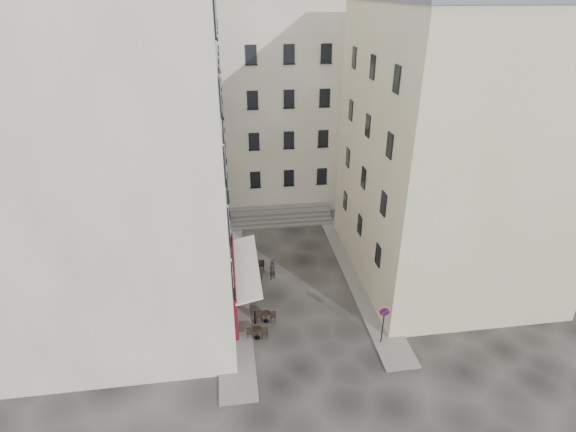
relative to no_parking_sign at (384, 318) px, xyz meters
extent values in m
plane|color=black|center=(-3.93, 3.78, -1.86)|extent=(90.00, 90.00, 0.00)
cube|color=slate|center=(-8.43, 7.78, -1.80)|extent=(2.00, 22.00, 0.12)
cube|color=slate|center=(0.57, 6.78, -1.80)|extent=(2.00, 18.00, 0.12)
cube|color=#BFB5A3|center=(-14.43, 6.78, 8.14)|extent=(12.00, 16.00, 20.00)
cube|color=beige|center=(6.57, 7.28, 7.14)|extent=(12.00, 14.00, 18.00)
cube|color=#BFB5A3|center=(-4.93, 22.78, 7.14)|extent=(18.00, 10.00, 18.00)
cube|color=#44090F|center=(-8.35, 4.78, -0.11)|extent=(0.25, 7.00, 3.50)
cube|color=black|center=(-8.31, 4.78, -0.46)|extent=(0.06, 3.85, 2.00)
cube|color=white|center=(-7.53, 4.78, 1.09)|extent=(1.58, 7.30, 0.41)
cube|color=#5E5B59|center=(-3.93, 15.68, -1.76)|extent=(9.00, 1.80, 0.20)
cube|color=#5E5B59|center=(-3.93, 16.13, -1.56)|extent=(9.00, 1.80, 0.20)
cube|color=#5E5B59|center=(-3.93, 16.58, -1.36)|extent=(9.00, 1.80, 0.20)
cube|color=#5E5B59|center=(-3.93, 17.03, -1.16)|extent=(9.00, 1.80, 0.20)
cylinder|color=black|center=(-7.18, 2.78, -1.41)|extent=(0.10, 0.10, 0.90)
sphere|color=black|center=(-7.18, 2.78, -0.94)|extent=(0.12, 0.12, 0.12)
cylinder|color=black|center=(-7.18, 6.28, -1.41)|extent=(0.10, 0.10, 0.90)
sphere|color=black|center=(-7.18, 6.28, -0.94)|extent=(0.12, 0.12, 0.12)
cylinder|color=black|center=(-7.18, 9.78, -1.41)|extent=(0.10, 0.10, 0.90)
sphere|color=black|center=(-7.18, 9.78, -0.94)|extent=(0.12, 0.12, 0.12)
cylinder|color=black|center=(0.00, 0.01, -0.57)|extent=(0.07, 0.07, 2.59)
cylinder|color=#B70C10|center=(0.00, 0.00, 0.47)|extent=(0.59, 0.13, 0.60)
cylinder|color=navy|center=(0.00, -0.02, 0.47)|extent=(0.43, 0.11, 0.43)
cube|color=#B70C10|center=(0.00, -0.05, 0.47)|extent=(0.35, 0.09, 0.35)
cylinder|color=black|center=(-7.16, 1.41, -1.79)|extent=(0.35, 0.35, 0.02)
cylinder|color=black|center=(-7.16, 1.41, -1.47)|extent=(0.05, 0.05, 0.69)
cylinder|color=black|center=(-7.16, 1.41, -1.15)|extent=(0.59, 0.59, 0.04)
cube|color=black|center=(-6.72, 1.41, -1.42)|extent=(0.37, 0.37, 0.88)
cube|color=black|center=(-7.60, 1.51, -1.42)|extent=(0.37, 0.37, 0.88)
cylinder|color=black|center=(-6.49, 2.83, -1.80)|extent=(0.34, 0.34, 0.02)
cylinder|color=black|center=(-6.49, 2.83, -1.48)|extent=(0.05, 0.05, 0.66)
cylinder|color=black|center=(-6.49, 2.83, -1.18)|extent=(0.57, 0.57, 0.04)
cube|color=black|center=(-6.07, 2.83, -1.44)|extent=(0.36, 0.36, 0.85)
cube|color=black|center=(-6.92, 2.93, -1.44)|extent=(0.36, 0.36, 0.85)
cylinder|color=black|center=(-7.45, 5.41, -1.79)|extent=(0.37, 0.37, 0.02)
cylinder|color=black|center=(-7.45, 5.41, -1.45)|extent=(0.05, 0.05, 0.71)
cylinder|color=black|center=(-7.45, 5.41, -1.13)|extent=(0.61, 0.61, 0.04)
cube|color=black|center=(-6.99, 5.41, -1.40)|extent=(0.39, 0.39, 0.92)
cube|color=black|center=(-7.91, 5.51, -1.40)|extent=(0.39, 0.39, 0.92)
cylinder|color=black|center=(-7.01, 7.12, -1.79)|extent=(0.37, 0.37, 0.02)
cylinder|color=black|center=(-7.01, 7.12, -1.45)|extent=(0.05, 0.05, 0.72)
cylinder|color=black|center=(-7.01, 7.12, -1.12)|extent=(0.62, 0.62, 0.04)
cube|color=black|center=(-6.54, 7.12, -1.40)|extent=(0.39, 0.39, 0.93)
cube|color=black|center=(-7.47, 7.22, -1.40)|extent=(0.39, 0.39, 0.93)
cylinder|color=black|center=(-6.77, 8.58, -1.79)|extent=(0.39, 0.39, 0.02)
cylinder|color=black|center=(-6.77, 8.58, -1.43)|extent=(0.05, 0.05, 0.76)
cylinder|color=black|center=(-6.77, 8.58, -1.08)|extent=(0.65, 0.65, 0.04)
cube|color=black|center=(-6.28, 8.58, -1.37)|extent=(0.41, 0.41, 0.98)
cube|color=black|center=(-7.27, 8.69, -1.37)|extent=(0.41, 0.41, 0.98)
imported|color=black|center=(-5.60, 7.43, -1.08)|extent=(0.68, 0.65, 1.57)
camera|label=1|loc=(-8.21, -19.16, 16.74)|focal=28.00mm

